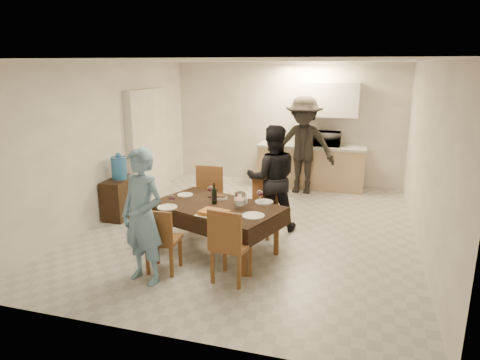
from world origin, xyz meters
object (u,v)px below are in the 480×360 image
at_px(water_jug, 119,168).
at_px(person_far, 272,178).
at_px(console, 121,198).
at_px(dining_table, 217,207).
at_px(microwave, 327,139).
at_px(wine_bottle, 214,193).
at_px(person_kitchen, 303,145).
at_px(water_pitcher, 240,201).
at_px(person_near, 143,217).
at_px(savoury_tart, 214,213).

bearing_deg(water_jug, person_far, 4.00).
bearing_deg(console, dining_table, -23.06).
bearing_deg(microwave, wine_bottle, 71.64).
xyz_separation_m(person_far, person_kitchen, (0.17, 2.16, 0.14)).
bearing_deg(water_pitcher, console, 158.98).
bearing_deg(person_near, person_kitchen, 88.91).
height_order(microwave, person_far, person_far).
bearing_deg(dining_table, microwave, 92.15).
bearing_deg(person_far, dining_table, 44.86).
height_order(water_jug, person_kitchen, person_kitchen).
height_order(water_jug, microwave, microwave).
xyz_separation_m(person_near, person_kitchen, (1.27, 4.26, 0.16)).
distance_m(wine_bottle, person_far, 1.17).
bearing_deg(water_pitcher, wine_bottle, 165.96).
bearing_deg(console, wine_bottle, -22.36).
distance_m(microwave, person_kitchen, 0.63).
bearing_deg(microwave, water_jug, 41.23).
relative_size(dining_table, water_pitcher, 8.89).
xyz_separation_m(dining_table, savoury_tart, (0.10, -0.38, 0.06)).
xyz_separation_m(microwave, person_far, (-0.60, -2.61, -0.23)).
height_order(water_jug, savoury_tart, water_jug).
xyz_separation_m(dining_table, wine_bottle, (-0.05, 0.05, 0.18)).
xyz_separation_m(dining_table, console, (-2.04, 0.87, -0.31)).
height_order(dining_table, person_kitchen, person_kitchen).
bearing_deg(water_pitcher, person_kitchen, 83.56).
height_order(water_pitcher, person_kitchen, person_kitchen).
distance_m(dining_table, person_kitchen, 3.31).
xyz_separation_m(microwave, person_kitchen, (-0.43, -0.45, -0.08)).
bearing_deg(dining_table, person_kitchen, 96.97).
bearing_deg(savoury_tart, water_pitcher, 52.85).
bearing_deg(water_jug, water_pitcher, -21.02).
xyz_separation_m(console, wine_bottle, (1.99, -0.82, 0.49)).
bearing_deg(person_far, person_near, 44.86).
xyz_separation_m(dining_table, person_far, (0.55, 1.05, 0.19)).
xyz_separation_m(wine_bottle, person_near, (-0.50, -1.10, -0.01)).
relative_size(dining_table, console, 2.71).
bearing_deg(console, person_kitchen, 40.36).
xyz_separation_m(wine_bottle, microwave, (1.20, 3.61, 0.23)).
bearing_deg(person_near, savoury_tart, 61.34).
xyz_separation_m(water_pitcher, person_kitchen, (0.37, 3.26, 0.19)).
relative_size(microwave, person_far, 0.32).
bearing_deg(microwave, person_near, 70.18).
height_order(dining_table, water_pitcher, water_pitcher).
distance_m(dining_table, water_pitcher, 0.38).
relative_size(wine_bottle, person_near, 0.18).
distance_m(water_jug, savoury_tart, 2.48).
distance_m(water_pitcher, person_kitchen, 3.29).
distance_m(water_pitcher, microwave, 3.81).
bearing_deg(wine_bottle, water_pitcher, -14.04).
bearing_deg(microwave, dining_table, 72.58).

